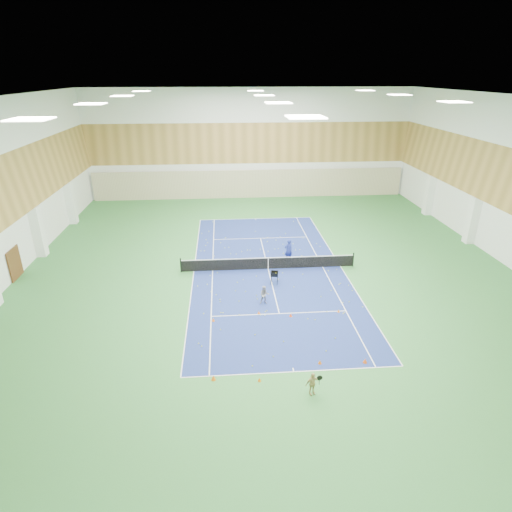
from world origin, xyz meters
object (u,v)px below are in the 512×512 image
at_px(child_court, 264,295).
at_px(child_apron, 312,384).
at_px(tennis_net, 268,262).
at_px(coach, 288,250).
at_px(ball_cart, 274,278).

height_order(child_court, child_apron, child_court).
xyz_separation_m(child_court, child_apron, (1.33, -8.39, -0.03)).
xyz_separation_m(tennis_net, coach, (1.70, 1.38, 0.34)).
relative_size(child_court, ball_cart, 1.36).
relative_size(tennis_net, coach, 7.21).
bearing_deg(child_court, tennis_net, 81.15).
distance_m(tennis_net, ball_cart, 2.36).
relative_size(coach, child_apron, 1.54).
distance_m(child_court, child_apron, 8.50).
bearing_deg(child_apron, tennis_net, 72.04).
bearing_deg(ball_cart, child_apron, -76.22).
distance_m(child_apron, ball_cart, 11.13).
relative_size(tennis_net, ball_cart, 14.29).
height_order(child_court, ball_cart, child_court).
height_order(tennis_net, child_court, child_court).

